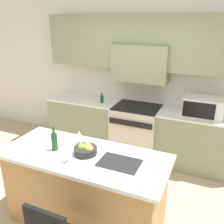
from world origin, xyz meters
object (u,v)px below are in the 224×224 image
object	(u,v)px
microwave	(203,107)
wine_glass_near	(67,153)
range_stove	(136,131)
wine_glass_far	(79,135)
oil_bottle_on_counter	(102,99)
wine_bottle	(54,141)
fruit_bowl	(86,150)

from	to	relation	value
microwave	wine_glass_near	world-z (taller)	microwave
microwave	wine_glass_near	distance (m)	2.31
range_stove	wine_glass_far	world-z (taller)	wine_glass_far
range_stove	microwave	distance (m)	1.22
microwave	wine_glass_far	world-z (taller)	microwave
wine_glass_near	oil_bottle_on_counter	size ratio (longest dim) A/B	0.90
wine_bottle	wine_glass_near	bearing A→B (deg)	-30.99
wine_glass_near	wine_glass_far	world-z (taller)	same
wine_glass_near	fruit_bowl	distance (m)	0.26
wine_glass_near	wine_glass_far	bearing A→B (deg)	103.36
range_stove	wine_glass_near	xyz separation A→B (m)	(-0.12, -1.97, 0.58)
range_stove	wine_glass_near	distance (m)	2.06
wine_bottle	range_stove	bearing A→B (deg)	77.78
fruit_bowl	oil_bottle_on_counter	world-z (taller)	oil_bottle_on_counter
range_stove	wine_bottle	distance (m)	1.93
range_stove	wine_bottle	size ratio (longest dim) A/B	3.20
wine_glass_near	oil_bottle_on_counter	bearing A→B (deg)	105.41
microwave	fruit_bowl	world-z (taller)	microwave
wine_glass_near	oil_bottle_on_counter	world-z (taller)	oil_bottle_on_counter
oil_bottle_on_counter	wine_bottle	bearing A→B (deg)	-81.72
microwave	oil_bottle_on_counter	bearing A→B (deg)	-177.82
range_stove	wine_glass_far	size ratio (longest dim) A/B	5.55
wine_bottle	fruit_bowl	bearing A→B (deg)	10.44
oil_bottle_on_counter	microwave	bearing A→B (deg)	2.18
wine_bottle	fruit_bowl	xyz separation A→B (m)	(0.37, 0.07, -0.06)
wine_bottle	wine_glass_far	distance (m)	0.31
range_stove	fruit_bowl	distance (m)	1.81
wine_glass_far	oil_bottle_on_counter	world-z (taller)	oil_bottle_on_counter
fruit_bowl	oil_bottle_on_counter	size ratio (longest dim) A/B	1.42
wine_glass_far	microwave	bearing A→B (deg)	50.97
wine_bottle	fruit_bowl	world-z (taller)	wine_bottle
microwave	oil_bottle_on_counter	size ratio (longest dim) A/B	3.20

